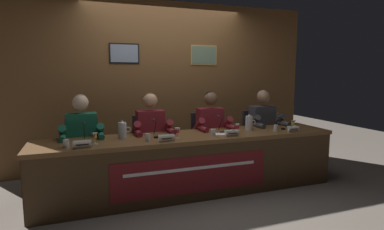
# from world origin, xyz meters

# --- Properties ---
(ground_plane) EXTENTS (12.00, 12.00, 0.00)m
(ground_plane) POSITION_xyz_m (0.00, 0.00, 0.00)
(ground_plane) COLOR #70665B
(wall_back_panelled) EXTENTS (4.94, 0.14, 2.60)m
(wall_back_panelled) POSITION_xyz_m (0.00, 1.26, 1.30)
(wall_back_panelled) COLOR brown
(wall_back_panelled) RESTS_ON ground_plane
(conference_table) EXTENTS (3.74, 0.74, 0.72)m
(conference_table) POSITION_xyz_m (-0.00, -0.11, 0.50)
(conference_table) COLOR brown
(conference_table) RESTS_ON ground_plane
(chair_far_left) EXTENTS (0.44, 0.45, 0.91)m
(chair_far_left) POSITION_xyz_m (-1.29, 0.55, 0.44)
(chair_far_left) COLOR black
(chair_far_left) RESTS_ON ground_plane
(panelist_far_left) EXTENTS (0.51, 0.48, 1.24)m
(panelist_far_left) POSITION_xyz_m (-1.29, 0.35, 0.72)
(panelist_far_left) COLOR black
(panelist_far_left) RESTS_ON ground_plane
(nameplate_far_left) EXTENTS (0.18, 0.06, 0.08)m
(nameplate_far_left) POSITION_xyz_m (-1.29, -0.27, 0.76)
(nameplate_far_left) COLOR white
(nameplate_far_left) RESTS_ON conference_table
(juice_glass_far_left) EXTENTS (0.06, 0.06, 0.12)m
(juice_glass_far_left) POSITION_xyz_m (-1.16, -0.13, 0.81)
(juice_glass_far_left) COLOR white
(juice_glass_far_left) RESTS_ON conference_table
(water_cup_far_left) EXTENTS (0.06, 0.06, 0.08)m
(water_cup_far_left) POSITION_xyz_m (-1.45, -0.19, 0.76)
(water_cup_far_left) COLOR silver
(water_cup_far_left) RESTS_ON conference_table
(microphone_far_left) EXTENTS (0.06, 0.17, 0.22)m
(microphone_far_left) POSITION_xyz_m (-1.27, 0.02, 0.80)
(microphone_far_left) COLOR black
(microphone_far_left) RESTS_ON conference_table
(chair_center_left) EXTENTS (0.44, 0.45, 0.91)m
(chair_center_left) POSITION_xyz_m (-0.43, 0.55, 0.44)
(chair_center_left) COLOR black
(chair_center_left) RESTS_ON ground_plane
(panelist_center_left) EXTENTS (0.51, 0.48, 1.24)m
(panelist_center_left) POSITION_xyz_m (-0.43, 0.35, 0.72)
(panelist_center_left) COLOR black
(panelist_center_left) RESTS_ON ground_plane
(nameplate_center_left) EXTENTS (0.18, 0.06, 0.08)m
(nameplate_center_left) POSITION_xyz_m (-0.40, -0.27, 0.76)
(nameplate_center_left) COLOR white
(nameplate_center_left) RESTS_ON conference_table
(juice_glass_center_left) EXTENTS (0.06, 0.06, 0.12)m
(juice_glass_center_left) POSITION_xyz_m (-0.23, -0.13, 0.81)
(juice_glass_center_left) COLOR white
(juice_glass_center_left) RESTS_ON conference_table
(water_cup_center_left) EXTENTS (0.06, 0.06, 0.08)m
(water_cup_center_left) POSITION_xyz_m (-0.59, -0.16, 0.76)
(water_cup_center_left) COLOR silver
(water_cup_center_left) RESTS_ON conference_table
(microphone_center_left) EXTENTS (0.06, 0.17, 0.22)m
(microphone_center_left) POSITION_xyz_m (-0.46, 0.01, 0.80)
(microphone_center_left) COLOR black
(microphone_center_left) RESTS_ON conference_table
(chair_center_right) EXTENTS (0.44, 0.45, 0.91)m
(chair_center_right) POSITION_xyz_m (0.43, 0.55, 0.44)
(chair_center_right) COLOR black
(chair_center_right) RESTS_ON ground_plane
(panelist_center_right) EXTENTS (0.51, 0.48, 1.24)m
(panelist_center_right) POSITION_xyz_m (0.43, 0.35, 0.72)
(panelist_center_right) COLOR black
(panelist_center_right) RESTS_ON ground_plane
(nameplate_center_right) EXTENTS (0.18, 0.06, 0.08)m
(nameplate_center_right) POSITION_xyz_m (0.43, -0.25, 0.76)
(nameplate_center_right) COLOR white
(nameplate_center_right) RESTS_ON conference_table
(juice_glass_center_right) EXTENTS (0.06, 0.06, 0.12)m
(juice_glass_center_right) POSITION_xyz_m (0.57, -0.12, 0.81)
(juice_glass_center_right) COLOR white
(juice_glass_center_right) RESTS_ON conference_table
(water_cup_center_right) EXTENTS (0.06, 0.06, 0.08)m
(water_cup_center_right) POSITION_xyz_m (0.22, -0.16, 0.76)
(water_cup_center_right) COLOR silver
(water_cup_center_right) RESTS_ON conference_table
(microphone_center_right) EXTENTS (0.06, 0.17, 0.22)m
(microphone_center_right) POSITION_xyz_m (0.40, 0.01, 0.80)
(microphone_center_right) COLOR black
(microphone_center_right) RESTS_ON conference_table
(chair_far_right) EXTENTS (0.44, 0.45, 0.91)m
(chair_far_right) POSITION_xyz_m (1.29, 0.55, 0.44)
(chair_far_right) COLOR black
(chair_far_right) RESTS_ON ground_plane
(panelist_far_right) EXTENTS (0.51, 0.48, 1.24)m
(panelist_far_right) POSITION_xyz_m (1.29, 0.35, 0.72)
(panelist_far_right) COLOR black
(panelist_far_right) RESTS_ON ground_plane
(nameplate_far_right) EXTENTS (0.15, 0.06, 0.08)m
(nameplate_far_right) POSITION_xyz_m (1.31, -0.27, 0.76)
(nameplate_far_right) COLOR white
(nameplate_far_right) RESTS_ON conference_table
(juice_glass_far_right) EXTENTS (0.06, 0.06, 0.12)m
(juice_glass_far_right) POSITION_xyz_m (1.42, -0.12, 0.81)
(juice_glass_far_right) COLOR white
(juice_glass_far_right) RESTS_ON conference_table
(water_cup_far_right) EXTENTS (0.06, 0.06, 0.08)m
(water_cup_far_right) POSITION_xyz_m (1.13, -0.14, 0.76)
(water_cup_far_right) COLOR silver
(water_cup_far_right) RESTS_ON conference_table
(microphone_far_right) EXTENTS (0.06, 0.17, 0.22)m
(microphone_far_right) POSITION_xyz_m (1.30, -0.03, 0.80)
(microphone_far_right) COLOR black
(microphone_far_right) RESTS_ON conference_table
(water_pitcher_left_side) EXTENTS (0.15, 0.10, 0.21)m
(water_pitcher_left_side) POSITION_xyz_m (-0.84, 0.09, 0.82)
(water_pitcher_left_side) COLOR silver
(water_pitcher_left_side) RESTS_ON conference_table
(water_pitcher_right_side) EXTENTS (0.15, 0.10, 0.21)m
(water_pitcher_right_side) POSITION_xyz_m (0.84, 0.06, 0.82)
(water_pitcher_right_side) COLOR silver
(water_pitcher_right_side) RESTS_ON conference_table
(document_stack_center_right) EXTENTS (0.24, 0.19, 0.01)m
(document_stack_center_right) POSITION_xyz_m (0.37, -0.14, 0.73)
(document_stack_center_right) COLOR white
(document_stack_center_right) RESTS_ON conference_table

